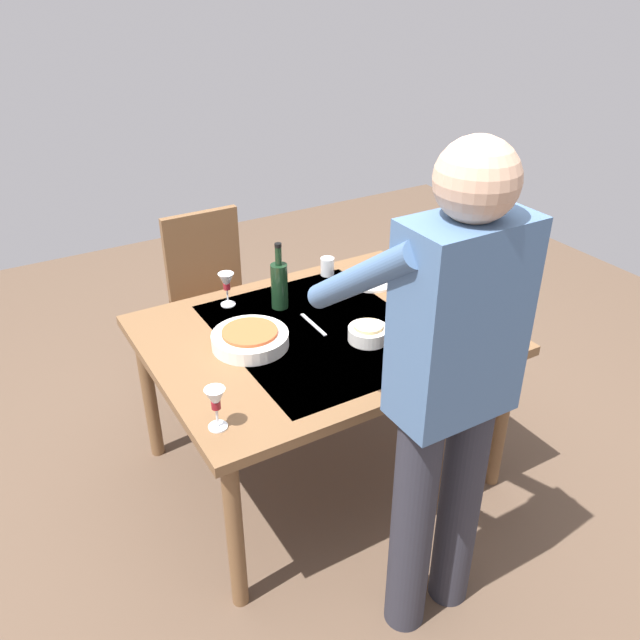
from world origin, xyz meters
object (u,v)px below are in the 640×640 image
water_cup_near_right (327,267)px  side_bowl_salad (423,299)px  person_server (448,383)px  wine_glass_right (227,283)px  wine_bottle (279,284)px  dinner_plate_near (371,281)px  chair_near (212,290)px  serving_bowl_pasta (250,338)px  dining_table (320,345)px  water_cup_far_left (473,311)px  wine_glass_left (216,401)px  side_bowl_bread (368,333)px  water_cup_near_left (449,318)px

water_cup_near_right → side_bowl_salad: 0.51m
person_server → wine_glass_right: size_ratio=11.19×
wine_bottle → dinner_plate_near: wine_bottle is taller
person_server → side_bowl_salad: 0.95m
chair_near → water_cup_near_right: bearing=129.3°
person_server → water_cup_near_right: person_server is taller
serving_bowl_pasta → dining_table: bearing=172.4°
person_server → water_cup_far_left: (-0.63, -0.55, -0.20)m
wine_glass_right → side_bowl_salad: wine_glass_right is taller
wine_glass_left → serving_bowl_pasta: wine_glass_left is taller
water_cup_far_left → side_bowl_bread: bearing=-10.8°
wine_glass_left → side_bowl_salad: wine_glass_left is taller
side_bowl_bread → wine_bottle: bearing=-67.5°
chair_near → wine_glass_right: bearing=76.5°
wine_bottle → serving_bowl_pasta: bearing=42.3°
serving_bowl_pasta → person_server: bearing=107.0°
chair_near → wine_glass_left: (0.49, 1.28, 0.30)m
water_cup_near_right → dining_table: bearing=55.8°
side_bowl_salad → dinner_plate_near: (0.06, -0.30, -0.03)m
dining_table → water_cup_near_right: 0.53m
dining_table → wine_glass_right: 0.49m
wine_glass_right → water_cup_near_left: 0.95m
water_cup_far_left → water_cup_near_left: bearing=-1.0°
wine_bottle → side_bowl_bread: (-0.17, 0.42, -0.08)m
person_server → dinner_plate_near: (-0.47, -1.06, -0.24)m
water_cup_near_left → dinner_plate_near: 0.51m
side_bowl_salad → dinner_plate_near: size_ratio=0.78×
person_server → water_cup_far_left: size_ratio=18.75×
dining_table → person_server: bearing=87.5°
serving_bowl_pasta → side_bowl_salad: size_ratio=1.67×
water_cup_far_left → side_bowl_salad: (0.10, -0.20, -0.01)m
dining_table → water_cup_near_right: (-0.29, -0.43, 0.11)m
wine_glass_right → serving_bowl_pasta: (0.06, 0.35, -0.07)m
dinner_plate_near → water_cup_far_left: bearing=107.6°
chair_near → side_bowl_salad: bearing=121.8°
wine_glass_right → dinner_plate_near: (-0.66, 0.13, -0.10)m
side_bowl_bread → water_cup_near_right: bearing=-105.8°
wine_bottle → chair_near: bearing=-84.8°
wine_bottle → wine_glass_right: size_ratio=1.96×
dining_table → wine_bottle: wine_bottle is taller
water_cup_near_right → chair_near: bearing=-50.7°
chair_near → water_cup_near_right: (-0.40, 0.49, 0.23)m
dining_table → serving_bowl_pasta: size_ratio=4.54×
water_cup_far_left → water_cup_near_right: bearing=-66.4°
water_cup_near_left → wine_bottle: bearing=-44.7°
dining_table → water_cup_far_left: size_ratio=15.11×
wine_bottle → wine_glass_right: 0.23m
wine_bottle → dinner_plate_near: 0.49m
water_cup_far_left → dining_table: bearing=-22.6°
person_server → dining_table: bearing=-92.5°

